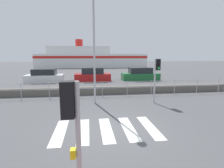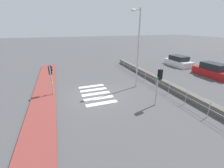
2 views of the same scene
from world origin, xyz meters
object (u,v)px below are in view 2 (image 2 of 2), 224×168
at_px(traffic_light_near, 51,74).
at_px(parked_car_red, 213,71).
at_px(parked_car_white, 178,61).
at_px(streetlamp, 137,42).
at_px(traffic_light_far, 159,80).

distance_m(traffic_light_near, parked_car_red, 17.03).
bearing_deg(traffic_light_near, parked_car_red, 87.35).
distance_m(traffic_light_near, parked_car_white, 17.61).
relative_size(streetlamp, parked_car_white, 1.66).
distance_m(streetlamp, parked_car_red, 10.39).
height_order(traffic_light_near, traffic_light_far, traffic_light_far).
height_order(traffic_light_near, streetlamp, streetlamp).
bearing_deg(parked_car_red, parked_car_white, 180.00).
xyz_separation_m(traffic_light_near, traffic_light_far, (4.43, 6.91, 0.21)).
height_order(streetlamp, parked_car_red, streetlamp).
xyz_separation_m(traffic_light_far, parked_car_white, (-8.97, 10.06, -1.38)).
bearing_deg(parked_car_white, traffic_light_near, -75.01).
xyz_separation_m(traffic_light_near, streetlamp, (0.68, 7.17, 2.32)).
bearing_deg(streetlamp, parked_car_white, 118.08).
relative_size(traffic_light_far, parked_car_red, 0.67).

